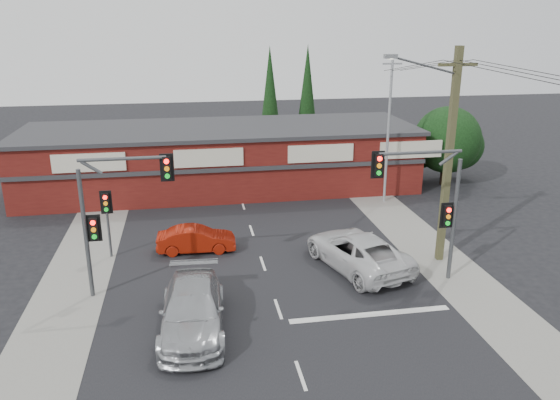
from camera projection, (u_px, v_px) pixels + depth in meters
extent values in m
plane|color=black|center=(276.00, 304.00, 22.29)|extent=(120.00, 120.00, 0.00)
cube|color=black|center=(260.00, 255.00, 26.97)|extent=(14.00, 70.00, 0.01)
cube|color=gray|center=(80.00, 267.00, 25.58)|extent=(3.00, 70.00, 0.02)
cube|color=gray|center=(422.00, 243.00, 28.34)|extent=(3.00, 70.00, 0.02)
cube|color=silver|center=(370.00, 314.00, 21.44)|extent=(6.50, 0.35, 0.01)
imported|color=silver|center=(357.00, 251.00, 25.34)|extent=(4.40, 6.61, 1.69)
imported|color=#ADAFB3|center=(192.00, 310.00, 20.15)|extent=(2.64, 5.85, 1.66)
imported|color=maroon|center=(196.00, 239.00, 27.20)|extent=(3.93, 1.50, 1.28)
cube|color=silver|center=(301.00, 375.00, 17.75)|extent=(0.12, 1.60, 0.01)
cube|color=silver|center=(278.00, 309.00, 21.85)|extent=(0.12, 1.60, 0.01)
cube|color=silver|center=(263.00, 263.00, 25.96)|extent=(0.12, 1.60, 0.01)
cube|color=silver|center=(252.00, 230.00, 30.06)|extent=(0.12, 1.60, 0.01)
cube|color=silver|center=(243.00, 205.00, 34.17)|extent=(0.12, 1.60, 0.01)
cube|color=silver|center=(236.00, 186.00, 38.27)|extent=(0.12, 1.60, 0.01)
cube|color=silver|center=(231.00, 170.00, 42.38)|extent=(0.12, 1.60, 0.01)
cube|color=silver|center=(227.00, 157.00, 46.49)|extent=(0.12, 1.60, 0.01)
cube|color=#4E120F|center=(221.00, 159.00, 37.42)|extent=(26.00, 8.00, 4.00)
cube|color=#2D2D30|center=(220.00, 129.00, 36.76)|extent=(26.40, 8.40, 0.25)
cube|color=beige|center=(89.00, 163.00, 31.98)|extent=(4.20, 0.12, 1.10)
cube|color=beige|center=(209.00, 158.00, 33.12)|extent=(4.20, 0.12, 1.10)
cube|color=beige|center=(321.00, 153.00, 34.26)|extent=(4.20, 0.12, 1.10)
cube|color=beige|center=(411.00, 150.00, 35.23)|extent=(4.20, 0.12, 1.10)
cube|color=#2D2D30|center=(226.00, 170.00, 33.49)|extent=(26.00, 0.15, 0.25)
cylinder|color=#2D2116|center=(444.00, 172.00, 38.40)|extent=(0.50, 0.50, 1.80)
sphere|color=black|center=(447.00, 140.00, 37.69)|extent=(4.60, 4.60, 4.60)
sphere|color=black|center=(459.00, 146.00, 39.08)|extent=(3.40, 3.40, 3.40)
sphere|color=black|center=(420.00, 149.00, 39.07)|extent=(2.80, 2.80, 2.80)
cylinder|color=#2D2116|center=(270.00, 149.00, 45.01)|extent=(0.24, 0.24, 2.00)
cone|color=black|center=(270.00, 93.00, 43.61)|extent=(1.80, 1.80, 7.50)
cylinder|color=#2D2116|center=(306.00, 142.00, 47.45)|extent=(0.24, 0.24, 2.00)
cone|color=black|center=(307.00, 90.00, 46.05)|extent=(1.80, 1.80, 7.50)
cylinder|color=#47494C|center=(86.00, 235.00, 22.08)|extent=(0.18, 0.18, 5.50)
cylinder|color=#47494C|center=(122.00, 159.00, 21.40)|extent=(3.40, 0.14, 0.14)
cylinder|color=#47494C|center=(91.00, 168.00, 21.30)|extent=(0.82, 0.14, 0.63)
cube|color=black|center=(167.00, 168.00, 21.81)|extent=(0.32, 0.22, 0.95)
cube|color=black|center=(167.00, 168.00, 21.88)|extent=(0.55, 0.04, 1.15)
cylinder|color=#FF0C07|center=(166.00, 161.00, 21.60)|extent=(0.20, 0.06, 0.20)
cylinder|color=orange|center=(167.00, 169.00, 21.69)|extent=(0.20, 0.06, 0.20)
cylinder|color=#0CE526|center=(167.00, 176.00, 21.78)|extent=(0.20, 0.06, 0.20)
cube|color=black|center=(94.00, 229.00, 22.06)|extent=(0.32, 0.22, 0.95)
cube|color=black|center=(94.00, 228.00, 22.13)|extent=(0.55, 0.04, 1.15)
cylinder|color=#FF0C07|center=(93.00, 223.00, 21.85)|extent=(0.20, 0.06, 0.20)
cylinder|color=orange|center=(94.00, 230.00, 21.94)|extent=(0.20, 0.06, 0.20)
cylinder|color=#0CE526|center=(94.00, 237.00, 22.04)|extent=(0.20, 0.06, 0.20)
cylinder|color=#47494C|center=(454.00, 221.00, 23.66)|extent=(0.18, 0.18, 5.50)
cylinder|color=#47494C|center=(421.00, 153.00, 22.41)|extent=(3.60, 0.14, 0.14)
cylinder|color=#47494C|center=(449.00, 158.00, 22.70)|extent=(0.82, 0.14, 0.63)
cube|color=black|center=(378.00, 165.00, 22.25)|extent=(0.32, 0.22, 0.95)
cube|color=black|center=(378.00, 165.00, 22.32)|extent=(0.55, 0.04, 1.15)
cylinder|color=#FF0C07|center=(380.00, 159.00, 22.04)|extent=(0.20, 0.06, 0.20)
cylinder|color=orange|center=(379.00, 166.00, 22.13)|extent=(0.20, 0.06, 0.20)
cylinder|color=#0CE526|center=(379.00, 173.00, 22.23)|extent=(0.20, 0.06, 0.20)
cube|color=black|center=(447.00, 216.00, 23.53)|extent=(0.32, 0.22, 0.95)
cube|color=black|center=(446.00, 215.00, 23.59)|extent=(0.55, 0.04, 1.15)
cylinder|color=#FF0C07|center=(449.00, 210.00, 23.31)|extent=(0.20, 0.06, 0.20)
cylinder|color=orange|center=(448.00, 217.00, 23.41)|extent=(0.20, 0.06, 0.20)
cylinder|color=#0CE526|center=(448.00, 223.00, 23.50)|extent=(0.20, 0.06, 0.20)
cylinder|color=#47494C|center=(109.00, 228.00, 26.27)|extent=(0.12, 0.12, 3.00)
cube|color=black|center=(106.00, 203.00, 25.86)|extent=(0.32, 0.22, 0.95)
cube|color=black|center=(106.00, 202.00, 25.93)|extent=(0.55, 0.04, 1.15)
cylinder|color=#FF0C07|center=(105.00, 197.00, 25.65)|extent=(0.20, 0.06, 0.20)
cylinder|color=orange|center=(106.00, 204.00, 25.74)|extent=(0.20, 0.06, 0.20)
cylinder|color=#0CE526|center=(106.00, 209.00, 25.83)|extent=(0.20, 0.06, 0.20)
cube|color=#4C492A|center=(449.00, 159.00, 24.92)|extent=(0.30, 0.30, 10.00)
cube|color=#4C492A|center=(458.00, 65.00, 23.61)|extent=(1.80, 0.14, 0.14)
cylinder|color=#47494C|center=(425.00, 65.00, 23.21)|extent=(3.23, 0.39, 0.89)
cube|color=slate|center=(391.00, 56.00, 22.68)|extent=(0.55, 0.25, 0.18)
cylinder|color=silver|center=(391.00, 59.00, 22.72)|extent=(0.28, 0.28, 0.05)
cylinder|color=gray|center=(388.00, 132.00, 33.58)|extent=(0.16, 0.16, 9.00)
cube|color=gray|center=(392.00, 64.00, 32.30)|extent=(1.20, 0.10, 0.10)
cylinder|color=black|center=(409.00, 66.00, 27.89)|extent=(0.73, 9.01, 1.22)
cylinder|color=black|center=(420.00, 66.00, 27.99)|extent=(0.52, 9.00, 1.22)
cylinder|color=black|center=(431.00, 66.00, 28.08)|extent=(0.31, 9.00, 1.22)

